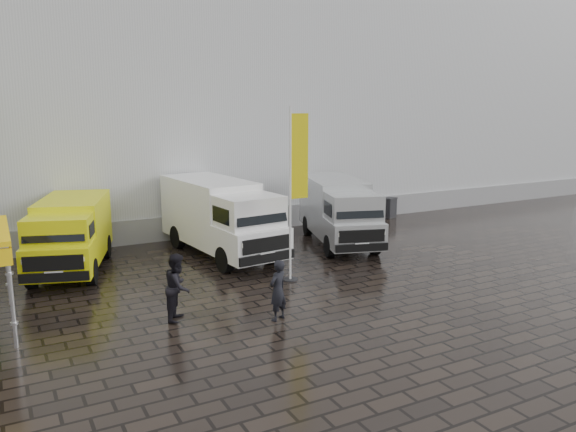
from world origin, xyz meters
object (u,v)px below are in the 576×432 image
(person_front, at_px, (278,290))
(person_tent, at_px, (178,287))
(van_white, at_px, (221,219))
(wheelie_bin, at_px, (389,208))
(van_silver, at_px, (339,213))
(flagpole, at_px, (295,184))
(van_yellow, at_px, (71,237))

(person_front, bearing_deg, person_tent, -53.43)
(van_white, height_order, wheelie_bin, van_white)
(van_white, distance_m, person_tent, 6.46)
(van_silver, xyz_separation_m, flagpole, (-3.82, -3.34, 1.84))
(person_front, bearing_deg, flagpole, -150.79)
(van_silver, bearing_deg, person_tent, -131.95)
(van_yellow, height_order, van_white, van_white)
(wheelie_bin, relative_size, person_tent, 0.56)
(wheelie_bin, bearing_deg, van_white, -179.99)
(flagpole, distance_m, wheelie_bin, 11.55)
(van_yellow, height_order, person_front, van_yellow)
(van_silver, bearing_deg, van_yellow, -168.71)
(van_yellow, bearing_deg, flagpole, -17.00)
(wheelie_bin, xyz_separation_m, person_tent, (-13.40, -8.31, 0.40))
(van_white, height_order, van_silver, van_white)
(person_front, height_order, person_tent, person_tent)
(wheelie_bin, height_order, person_front, person_front)
(van_white, bearing_deg, wheelie_bin, 9.52)
(van_white, distance_m, van_silver, 4.87)
(van_yellow, bearing_deg, wheelie_bin, 26.60)
(van_white, height_order, flagpole, flagpole)
(van_yellow, distance_m, person_tent, 6.24)
(van_white, bearing_deg, van_yellow, 169.08)
(flagpole, bearing_deg, person_front, -126.10)
(flagpole, bearing_deg, van_white, 104.64)
(van_silver, distance_m, person_front, 8.56)
(van_yellow, height_order, van_silver, van_silver)
(van_silver, xyz_separation_m, person_front, (-5.90, -6.19, -0.47))
(person_tent, bearing_deg, wheelie_bin, -27.25)
(van_yellow, relative_size, van_silver, 0.88)
(van_yellow, xyz_separation_m, wheelie_bin, (15.28, 2.37, -0.71))
(van_silver, height_order, flagpole, flagpole)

